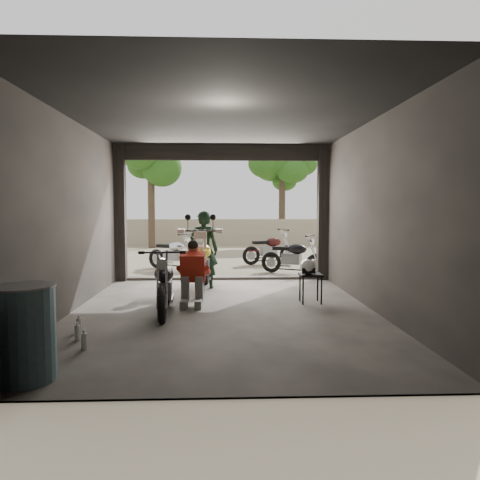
{
  "coord_description": "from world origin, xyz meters",
  "views": [
    {
      "loc": [
        -0.04,
        -7.63,
        1.74
      ],
      "look_at": [
        0.3,
        0.6,
        1.17
      ],
      "focal_mm": 35.0,
      "sensor_mm": 36.0,
      "label": 1
    }
  ],
  "objects": [
    {
      "name": "outside_bike_a",
      "position": [
        -1.37,
        5.44,
        0.52
      ],
      "size": [
        1.63,
        1.35,
        1.03
      ],
      "primitive_type": null,
      "rotation": [
        0.0,
        0.0,
        1.0
      ],
      "color": "black",
      "rests_on": "ground"
    },
    {
      "name": "tree_left",
      "position": [
        -3.0,
        12.5,
        3.99
      ],
      "size": [
        2.2,
        2.2,
        5.6
      ],
      "color": "#382B1E",
      "rests_on": "ground"
    },
    {
      "name": "garage",
      "position": [
        0.0,
        0.55,
        1.28
      ],
      "size": [
        7.0,
        7.13,
        3.2
      ],
      "color": "#2D2B28",
      "rests_on": "ground"
    },
    {
      "name": "outside_bike_c",
      "position": [
        1.84,
        4.44,
        0.52
      ],
      "size": [
        1.67,
        1.29,
        1.05
      ],
      "primitive_type": null,
      "rotation": [
        0.0,
        0.0,
        1.08
      ],
      "color": "black",
      "rests_on": "ground"
    },
    {
      "name": "main_bike",
      "position": [
        -0.41,
        2.05,
        0.67
      ],
      "size": [
        0.9,
        2.03,
        1.33
      ],
      "primitive_type": null,
      "rotation": [
        0.0,
        0.0,
        -0.04
      ],
      "color": "beige",
      "rests_on": "ground"
    },
    {
      "name": "stool",
      "position": [
        1.58,
        0.67,
        0.47
      ],
      "size": [
        0.4,
        0.4,
        0.55
      ],
      "rotation": [
        0.0,
        0.0,
        0.29
      ],
      "color": "black",
      "rests_on": "ground"
    },
    {
      "name": "sign_post",
      "position": [
        3.69,
        2.44,
        1.64
      ],
      "size": [
        0.81,
        0.08,
        2.42
      ],
      "rotation": [
        0.0,
        0.0,
        -0.35
      ],
      "color": "black",
      "rests_on": "ground"
    },
    {
      "name": "tree_right",
      "position": [
        2.8,
        14.0,
        3.56
      ],
      "size": [
        2.2,
        2.2,
        5.0
      ],
      "color": "#382B1E",
      "rests_on": "ground"
    },
    {
      "name": "oil_drum",
      "position": [
        -2.0,
        -3.0,
        0.48
      ],
      "size": [
        0.69,
        0.69,
        0.97
      ],
      "primitive_type": "cylinder",
      "rotation": [
        0.0,
        0.0,
        0.11
      ],
      "color": "#35525A",
      "rests_on": "ground"
    },
    {
      "name": "outside_bike_b",
      "position": [
        1.46,
        6.6,
        0.54
      ],
      "size": [
        1.71,
        1.16,
        1.07
      ],
      "primitive_type": null,
      "rotation": [
        0.0,
        0.0,
        1.92
      ],
      "color": "#350C0D",
      "rests_on": "ground"
    },
    {
      "name": "mechanic",
      "position": [
        -0.54,
        0.49,
        0.56
      ],
      "size": [
        0.6,
        0.79,
        1.12
      ],
      "primitive_type": null,
      "rotation": [
        0.0,
        0.0,
        -0.03
      ],
      "color": "#B42A18",
      "rests_on": "ground"
    },
    {
      "name": "boundary_wall",
      "position": [
        0.0,
        14.0,
        0.6
      ],
      "size": [
        18.0,
        0.3,
        1.2
      ],
      "primitive_type": "cube",
      "color": "gray",
      "rests_on": "ground"
    },
    {
      "name": "left_bike",
      "position": [
        -0.96,
        -0.08,
        0.54
      ],
      "size": [
        0.76,
        1.64,
        1.08
      ],
      "primitive_type": null,
      "rotation": [
        0.0,
        0.0,
        0.06
      ],
      "color": "black",
      "rests_on": "ground"
    },
    {
      "name": "ground",
      "position": [
        0.0,
        0.0,
        0.0
      ],
      "size": [
        80.0,
        80.0,
        0.0
      ],
      "primitive_type": "plane",
      "color": "#7A6D56",
      "rests_on": "ground"
    },
    {
      "name": "helmet",
      "position": [
        1.52,
        0.64,
        0.68
      ],
      "size": [
        0.34,
        0.35,
        0.27
      ],
      "primitive_type": "ellipsoid",
      "rotation": [
        0.0,
        0.0,
        -0.23
      ],
      "color": "beige",
      "rests_on": "stool"
    },
    {
      "name": "rider",
      "position": [
        -0.4,
        2.31,
        0.84
      ],
      "size": [
        0.66,
        0.48,
        1.67
      ],
      "primitive_type": "imported",
      "rotation": [
        0.0,
        0.0,
        3.01
      ],
      "color": "black",
      "rests_on": "ground"
    }
  ]
}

